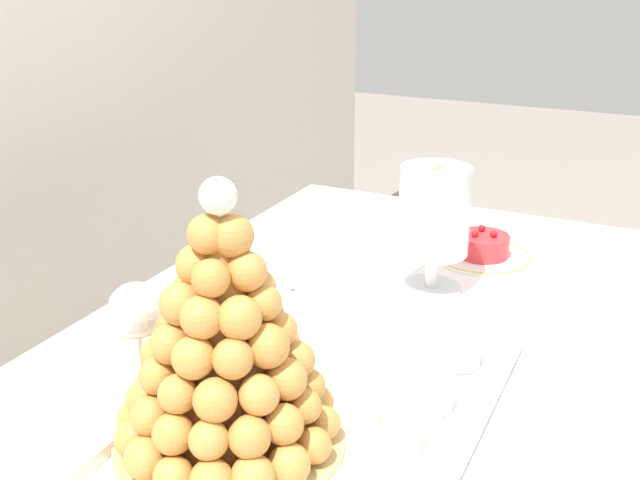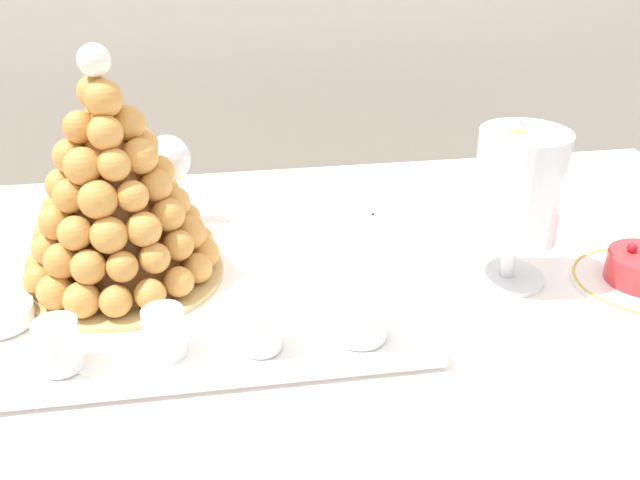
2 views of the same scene
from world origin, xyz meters
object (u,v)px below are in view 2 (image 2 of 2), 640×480
dessert_cup_mid_left (59,347)px  macaron_goblet (519,188)px  dessert_cup_centre (165,334)px  dessert_cup_right (361,321)px  wine_glass (167,162)px  dessert_cup_mid_right (261,330)px  serving_tray (168,303)px  croquembouche (114,196)px

dessert_cup_mid_left → macaron_goblet: size_ratio=0.26×
dessert_cup_centre → dessert_cup_right: size_ratio=0.93×
macaron_goblet → dessert_cup_mid_left: bearing=-168.5°
dessert_cup_right → wine_glass: bearing=122.9°
dessert_cup_mid_right → wine_glass: (-0.11, 0.36, 0.08)m
dessert_cup_centre → wine_glass: wine_glass is taller
serving_tray → dessert_cup_mid_left: dessert_cup_mid_left is taller
croquembouche → serving_tray: bearing=-50.0°
dessert_cup_mid_left → dessert_cup_centre: same height
dessert_cup_mid_left → dessert_cup_right: bearing=0.7°
serving_tray → dessert_cup_centre: bearing=-88.8°
croquembouche → dessert_cup_right: croquembouche is taller
serving_tray → macaron_goblet: (0.47, -0.00, 0.13)m
croquembouche → dessert_cup_mid_right: croquembouche is taller
dessert_cup_mid_right → macaron_goblet: 0.39m
dessert_cup_mid_right → wine_glass: wine_glass is taller
croquembouche → dessert_cup_mid_right: 0.28m
dessert_cup_mid_right → dessert_cup_right: size_ratio=0.84×
croquembouche → dessert_cup_mid_right: bearing=-47.8°
dessert_cup_centre → macaron_goblet: (0.46, 0.11, 0.10)m
croquembouche → dessert_cup_mid_right: (0.17, -0.19, -0.10)m
dessert_cup_mid_left → macaron_goblet: macaron_goblet is taller
serving_tray → macaron_goblet: bearing=-0.2°
dessert_cup_centre → macaron_goblet: macaron_goblet is taller
serving_tray → dessert_cup_mid_left: (-0.11, -0.12, 0.03)m
dessert_cup_mid_right → wine_glass: bearing=107.1°
dessert_cup_mid_left → dessert_cup_mid_right: bearing=0.1°
dessert_cup_mid_left → macaron_goblet: bearing=11.5°
croquembouche → wine_glass: croquembouche is taller
dessert_cup_mid_left → serving_tray: bearing=46.4°
croquembouche → dessert_cup_mid_right: size_ratio=6.06×
dessert_cup_mid_left → dessert_cup_right: (0.35, 0.00, -0.01)m
serving_tray → dessert_cup_right: (0.23, -0.12, 0.02)m
wine_glass → croquembouche: bearing=-109.5°
croquembouche → dessert_cup_right: size_ratio=5.06×
dessert_cup_mid_right → dessert_cup_right: bearing=1.9°
croquembouche → dessert_cup_mid_left: 0.22m
dessert_cup_centre → macaron_goblet: size_ratio=0.26×
serving_tray → dessert_cup_right: 0.26m
wine_glass → dessert_cup_right: bearing=-57.1°
serving_tray → dessert_cup_mid_right: size_ratio=12.18×
dessert_cup_mid_left → dessert_cup_right: dessert_cup_mid_left is taller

